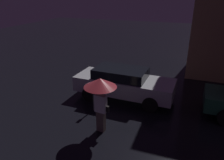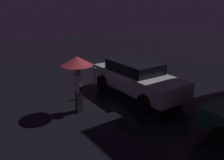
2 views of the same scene
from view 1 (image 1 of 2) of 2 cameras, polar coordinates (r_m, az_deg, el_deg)
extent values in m
cube|color=#B7B7BF|center=(10.26, 3.21, -1.25)|extent=(4.64, 1.84, 0.70)
cube|color=black|center=(10.10, 2.28, 1.85)|extent=(2.43, 1.56, 0.44)
cylinder|color=black|center=(10.88, 11.67, -2.29)|extent=(0.67, 0.22, 0.67)
cylinder|color=black|center=(9.39, 9.96, -6.31)|extent=(0.67, 0.22, 0.67)
cylinder|color=black|center=(11.58, -2.31, -0.30)|extent=(0.67, 0.22, 0.67)
cylinder|color=black|center=(10.18, -5.94, -3.70)|extent=(0.67, 0.22, 0.67)
cylinder|color=black|center=(10.88, 26.92, -4.40)|extent=(0.67, 0.22, 0.67)
cube|color=#66564C|center=(8.06, -2.87, -10.68)|extent=(0.32, 0.24, 0.79)
cube|color=white|center=(7.69, -2.97, -6.17)|extent=(0.45, 0.25, 0.65)
sphere|color=tan|center=(7.50, -3.04, -3.26)|extent=(0.21, 0.21, 0.21)
cylinder|color=black|center=(7.58, -3.01, -4.48)|extent=(0.02, 0.02, 0.77)
cone|color=#B2333D|center=(7.35, -3.09, -0.71)|extent=(1.13, 1.13, 0.31)
cube|color=black|center=(7.69, -1.33, -7.54)|extent=(0.17, 0.12, 0.22)
cylinder|color=#4C5154|center=(9.31, -4.83, -4.94)|extent=(0.06, 0.06, 1.06)
cube|color=#4C5154|center=(9.03, -4.96, -1.32)|extent=(0.12, 0.10, 0.22)
camera|label=2|loc=(5.03, 70.32, -6.56)|focal=35.00mm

